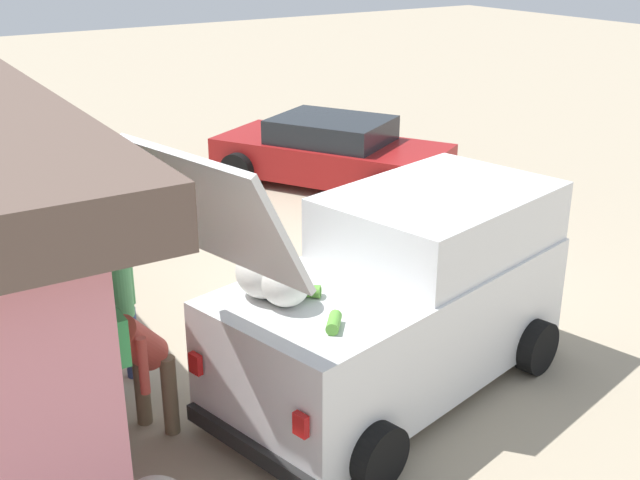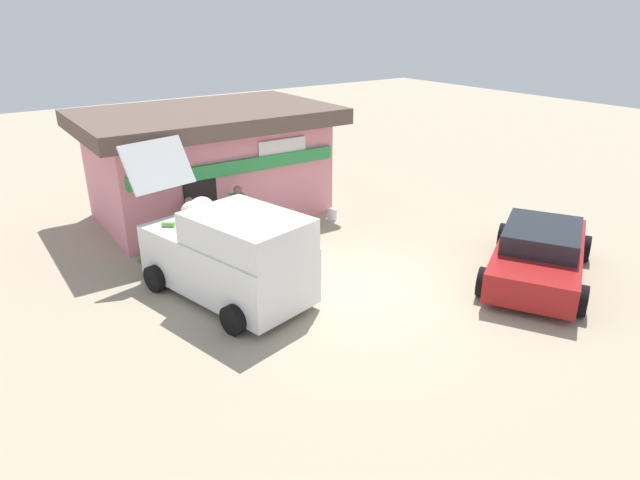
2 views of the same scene
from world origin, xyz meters
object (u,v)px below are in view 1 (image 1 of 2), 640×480
(delivery_van, at_px, (400,297))
(paint_bucket, at_px, (39,272))
(parked_sedan, at_px, (331,153))
(vendor_standing, at_px, (117,305))
(customer_bending, at_px, (139,358))

(delivery_van, relative_size, paint_bucket, 14.60)
(parked_sedan, height_order, vendor_standing, vendor_standing)
(parked_sedan, bearing_deg, customer_bending, 133.87)
(customer_bending, bearing_deg, delivery_van, -100.88)
(paint_bucket, bearing_deg, delivery_van, -151.12)
(parked_sedan, distance_m, paint_bucket, 6.09)
(delivery_van, height_order, paint_bucket, delivery_van)
(delivery_van, distance_m, vendor_standing, 2.92)
(vendor_standing, bearing_deg, paint_bucket, 1.34)
(delivery_van, distance_m, customer_bending, 2.70)
(parked_sedan, relative_size, paint_bucket, 14.31)
(vendor_standing, relative_size, customer_bending, 1.13)
(customer_bending, height_order, paint_bucket, customer_bending)
(delivery_van, height_order, customer_bending, delivery_van)
(vendor_standing, bearing_deg, delivery_van, -121.71)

